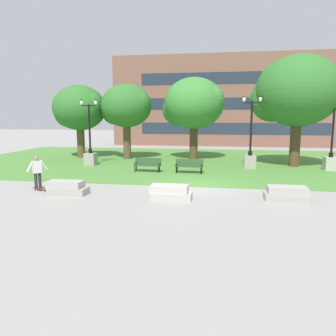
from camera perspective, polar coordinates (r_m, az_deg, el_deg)
ground_plane at (r=17.18m, az=4.81°, el=-3.34°), size 140.00×140.00×0.00m
grass_lawn at (r=27.02m, az=6.51°, el=1.15°), size 40.00×20.00×0.02m
concrete_block_center at (r=16.24m, az=-17.18°, el=-3.33°), size 1.87×0.90×0.64m
concrete_block_left at (r=14.57m, az=0.43°, el=-4.31°), size 1.83×0.90×0.64m
concrete_block_right at (r=15.24m, az=19.90°, el=-4.26°), size 1.80×0.90×0.64m
person_skateboarder at (r=17.61m, az=-21.81°, el=-0.46°), size 0.63×1.05×1.71m
skateboard at (r=17.46m, az=-21.14°, el=-3.44°), size 1.04×0.47×0.14m
park_bench_near_left at (r=21.28m, az=3.70°, el=0.52°), size 1.82×0.61×0.90m
park_bench_near_right at (r=21.78m, az=-3.57°, el=0.72°), size 1.84×0.67×0.90m
lamp_post_right at (r=24.85m, az=26.51°, el=2.01°), size 1.32×0.80×5.09m
lamp_post_center at (r=23.95m, az=14.11°, el=2.44°), size 1.32×0.80×5.07m
lamp_post_left at (r=25.41m, az=-13.36°, el=2.77°), size 1.32×0.80×4.92m
tree_far_right at (r=28.09m, az=4.43°, el=11.02°), size 5.29×5.03×6.87m
tree_near_left at (r=25.72m, az=21.54°, el=12.23°), size 6.27×5.97×7.99m
tree_far_left at (r=28.59m, az=-7.35°, el=10.54°), size 4.52×4.30×6.37m
tree_near_right at (r=30.31m, az=-15.24°, el=9.94°), size 4.86×4.63×6.36m
building_facade_distant at (r=41.30m, az=11.29°, el=11.45°), size 30.08×1.03×11.15m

